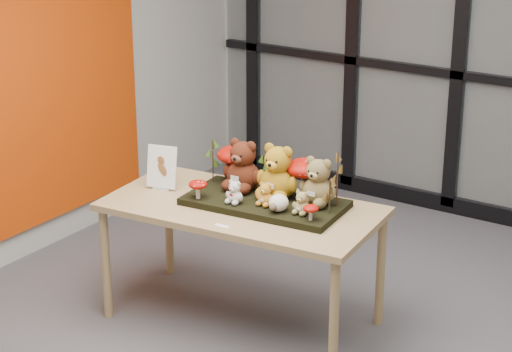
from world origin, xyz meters
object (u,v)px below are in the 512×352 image
Objects in this scene: mushroom_back_right at (305,176)px; plush_cream_hedgehog at (279,202)px; bear_small_yellow at (266,193)px; bear_white_bow at (235,191)px; diorama_tray at (265,203)px; bear_pooh_yellow at (278,168)px; mushroom_front_left at (198,188)px; mushroom_front_right at (311,212)px; bear_brown_medium at (243,162)px; display_table at (242,217)px; sign_holder at (162,170)px; bear_tan_back at (318,178)px; bear_beige_small at (302,201)px; mushroom_back_left at (236,163)px.

plush_cream_hedgehog is at bearing -92.12° from mushroom_back_right.
bear_small_yellow and bear_white_bow have the same top height.
bear_pooh_yellow is (0.04, 0.07, 0.19)m from diorama_tray.
mushroom_front_right is at bearing 6.15° from mushroom_front_left.
bear_brown_medium is at bearing 106.69° from bear_white_bow.
display_table is 6.55× the size of mushroom_back_right.
mushroom_back_right is 0.95× the size of sign_holder.
mushroom_back_right is (0.01, 0.26, 0.07)m from plush_cream_hedgehog.
mushroom_front_right is 0.36× the size of sign_holder.
mushroom_back_right reaches higher than bear_white_bow.
bear_tan_back reaches higher than bear_white_bow.
mushroom_back_left reaches higher than bear_beige_small.
display_table is 11.21× the size of bear_beige_small.
mushroom_front_left is at bearing -29.73° from sign_holder.
bear_white_bow reaches higher than plush_cream_hedgehog.
bear_beige_small is 0.60m from mushroom_back_left.
diorama_tray is 0.66m from sign_holder.
bear_brown_medium is 0.40m from plush_cream_hedgehog.
mushroom_front_left is (-0.47, -0.09, 0.01)m from plush_cream_hedgehog.
bear_pooh_yellow is 0.39m from mushroom_front_right.
mushroom_front_left is at bearing -158.74° from bear_tan_back.
plush_cream_hedgehog is at bearing -168.44° from bear_beige_small.
bear_white_bow is 1.01× the size of bear_beige_small.
plush_cream_hedgehog is (-0.12, -0.04, -0.02)m from bear_beige_small.
mushroom_back_left is at bearing 125.99° from display_table.
display_table is 11.12× the size of bear_small_yellow.
bear_white_bow is 0.56× the size of sign_holder.
bear_tan_back is 0.67m from mushroom_front_left.
mushroom_back_left is 2.11× the size of mushroom_front_left.
bear_pooh_yellow is 3.23× the size of plush_cream_hedgehog.
display_table is 6.19× the size of sign_holder.
mushroom_back_right is (0.16, 0.16, 0.14)m from diorama_tray.
bear_small_yellow is at bearing -11.95° from sign_holder.
bear_beige_small is at bearing 4.67° from bear_white_bow.
bear_tan_back is 0.46m from bear_white_bow.
bear_beige_small is 0.10m from mushroom_front_right.
mushroom_back_right is at bearing 35.58° from mushroom_front_left.
bear_white_bow is at bearing -56.60° from mushroom_back_left.
mushroom_back_left reaches higher than plush_cream_hedgehog.
mushroom_back_left is 0.43m from sign_holder.
mushroom_back_right is (0.12, 0.23, 0.05)m from bear_small_yellow.
bear_tan_back is (0.38, 0.18, 0.25)m from display_table.
mushroom_front_left is at bearing -175.18° from plush_cream_hedgehog.
bear_pooh_yellow is at bearing 149.38° from mushroom_front_right.
display_table is 0.31m from plush_cream_hedgehog.
bear_beige_small is at bearing -18.71° from diorama_tray.
mushroom_back_left is (-0.32, 0.06, -0.05)m from bear_pooh_yellow.
diorama_tray is 0.30m from bear_beige_small.
mushroom_front_right reaches higher than display_table.
bear_small_yellow is at bearing -91.72° from bear_pooh_yellow.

